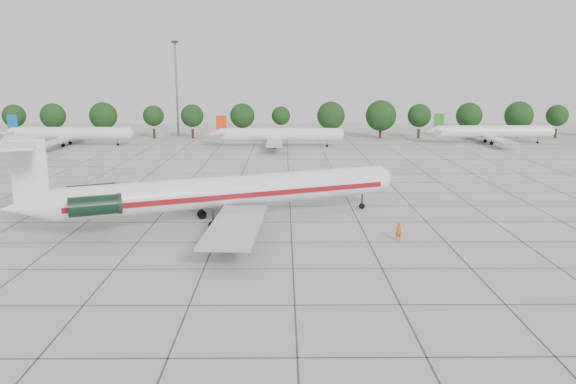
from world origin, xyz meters
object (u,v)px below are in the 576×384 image
(main_airliner, at_px, (212,192))
(floodlight_mast, at_px, (176,83))
(ground_crew, at_px, (398,231))
(bg_airliner_b, at_px, (69,134))
(bg_airliner_d, at_px, (492,132))
(bg_airliner_c, at_px, (278,135))

(main_airliner, relative_size, floodlight_mast, 1.73)
(ground_crew, distance_m, floodlight_mast, 108.31)
(ground_crew, bearing_deg, main_airliner, -26.46)
(bg_airliner_b, bearing_deg, ground_crew, -50.82)
(bg_airliner_d, relative_size, floodlight_mast, 1.11)
(main_airliner, xyz_separation_m, bg_airliner_d, (59.38, 74.06, -0.87))
(ground_crew, bearing_deg, bg_airliner_b, -59.27)
(bg_airliner_b, distance_m, floodlight_mast, 32.99)
(main_airliner, height_order, ground_crew, main_airliner)
(bg_airliner_c, relative_size, bg_airliner_d, 1.00)
(bg_airliner_d, bearing_deg, bg_airliner_b, -178.17)
(main_airliner, distance_m, ground_crew, 21.42)
(main_airliner, xyz_separation_m, floodlight_mast, (-20.98, 92.72, 10.51))
(ground_crew, height_order, bg_airliner_b, bg_airliner_b)
(bg_airliner_c, distance_m, bg_airliner_d, 52.80)
(main_airliner, relative_size, ground_crew, 23.44)
(bg_airliner_c, bearing_deg, bg_airliner_b, 176.41)
(main_airliner, bearing_deg, bg_airliner_c, 62.61)
(floodlight_mast, bearing_deg, bg_airliner_c, -41.87)
(bg_airliner_b, xyz_separation_m, floodlight_mast, (21.87, 21.93, 11.37))
(main_airliner, distance_m, floodlight_mast, 95.64)
(bg_airliner_d, bearing_deg, bg_airliner_c, -173.04)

